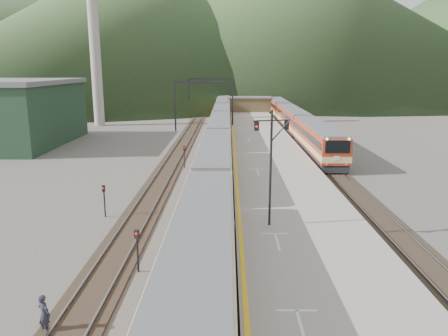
{
  "coord_description": "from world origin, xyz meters",
  "views": [
    {
      "loc": [
        1.16,
        -15.96,
        10.13
      ],
      "look_at": [
        0.8,
        19.32,
        2.0
      ],
      "focal_mm": 35.0,
      "sensor_mm": 36.0,
      "label": 1
    }
  ],
  "objects_px": {
    "second_train": "(293,120)",
    "worker": "(44,314)",
    "signal_mast": "(271,156)",
    "main_train": "(220,132)"
  },
  "relations": [
    {
      "from": "second_train",
      "to": "worker",
      "type": "height_order",
      "value": "second_train"
    },
    {
      "from": "main_train",
      "to": "signal_mast",
      "type": "height_order",
      "value": "signal_mast"
    },
    {
      "from": "second_train",
      "to": "signal_mast",
      "type": "distance_m",
      "value": 46.15
    },
    {
      "from": "signal_mast",
      "to": "worker",
      "type": "relative_size",
      "value": 4.22
    },
    {
      "from": "main_train",
      "to": "worker",
      "type": "relative_size",
      "value": 59.8
    },
    {
      "from": "second_train",
      "to": "worker",
      "type": "xyz_separation_m",
      "value": [
        -17.49,
        -54.79,
        -1.16
      ]
    },
    {
      "from": "main_train",
      "to": "worker",
      "type": "height_order",
      "value": "main_train"
    },
    {
      "from": "second_train",
      "to": "signal_mast",
      "type": "xyz_separation_m",
      "value": [
        -7.9,
        -45.36,
        3.2
      ]
    },
    {
      "from": "signal_mast",
      "to": "second_train",
      "type": "bearing_deg",
      "value": 80.13
    },
    {
      "from": "main_train",
      "to": "signal_mast",
      "type": "distance_m",
      "value": 32.12
    }
  ]
}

